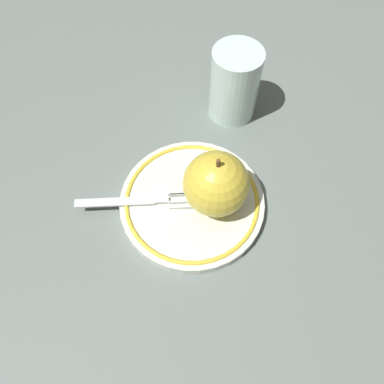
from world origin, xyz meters
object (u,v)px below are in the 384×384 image
fork (143,201)px  drinking_glass (235,84)px  plate (192,202)px  apple_red_whole (215,187)px

fork → drinking_glass: bearing=50.9°
plate → fork: size_ratio=1.04×
drinking_glass → apple_red_whole: bearing=-84.1°
apple_red_whole → fork: apple_red_whole is taller
apple_red_whole → drinking_glass: drinking_glass is taller
plate → fork: (-0.06, -0.02, 0.01)m
apple_red_whole → drinking_glass: size_ratio=0.83×
apple_red_whole → drinking_glass: (-0.02, 0.18, -0.00)m
apple_red_whole → fork: size_ratio=0.50×
apple_red_whole → fork: (-0.09, -0.03, -0.04)m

